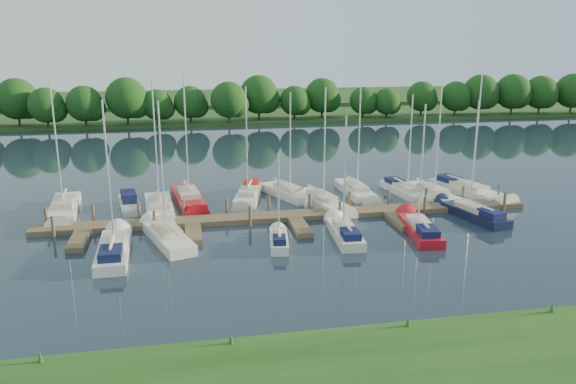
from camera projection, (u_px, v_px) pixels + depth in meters
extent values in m
plane|color=#1B2836|center=(316.00, 253.00, 37.83)|extent=(260.00, 260.00, 0.00)
cube|color=brown|center=(292.00, 216.00, 45.36)|extent=(40.00, 2.00, 0.40)
cube|color=brown|center=(79.00, 241.00, 39.61)|extent=(1.20, 4.00, 0.40)
cube|color=brown|center=(193.00, 234.00, 41.06)|extent=(1.20, 4.00, 0.40)
cube|color=brown|center=(300.00, 227.00, 42.52)|extent=(1.20, 4.00, 0.40)
cube|color=brown|center=(400.00, 221.00, 43.97)|extent=(1.20, 4.00, 0.40)
cube|color=brown|center=(493.00, 215.00, 45.43)|extent=(1.20, 4.00, 0.40)
cylinder|color=#473D33|center=(47.00, 220.00, 43.04)|extent=(0.24, 0.24, 2.00)
cylinder|color=#473D33|center=(94.00, 217.00, 43.67)|extent=(0.24, 0.24, 2.00)
cylinder|color=#473D33|center=(139.00, 215.00, 44.30)|extent=(0.24, 0.24, 2.00)
cylinder|color=#473D33|center=(184.00, 212.00, 44.92)|extent=(0.24, 0.24, 2.00)
cylinder|color=#473D33|center=(227.00, 210.00, 45.55)|extent=(0.24, 0.24, 2.00)
cylinder|color=#473D33|center=(269.00, 208.00, 46.18)|extent=(0.24, 0.24, 2.00)
cylinder|color=#473D33|center=(310.00, 205.00, 46.81)|extent=(0.24, 0.24, 2.00)
cylinder|color=#473D33|center=(349.00, 203.00, 47.44)|extent=(0.24, 0.24, 2.00)
cylinder|color=#473D33|center=(388.00, 201.00, 48.06)|extent=(0.24, 0.24, 2.00)
cylinder|color=#473D33|center=(426.00, 199.00, 48.69)|extent=(0.24, 0.24, 2.00)
cylinder|color=#473D33|center=(463.00, 197.00, 49.32)|extent=(0.24, 0.24, 2.00)
cylinder|color=#473D33|center=(498.00, 195.00, 49.95)|extent=(0.24, 0.24, 2.00)
cylinder|color=#473D33|center=(53.00, 230.00, 40.75)|extent=(0.24, 0.24, 2.00)
cylinder|color=#473D33|center=(155.00, 224.00, 42.06)|extent=(0.24, 0.24, 2.00)
cylinder|color=#473D33|center=(250.00, 218.00, 43.37)|extent=(0.24, 0.24, 2.00)
cylinder|color=#473D33|center=(340.00, 213.00, 44.68)|extent=(0.24, 0.24, 2.00)
cylinder|color=#473D33|center=(424.00, 208.00, 45.99)|extent=(0.24, 0.24, 2.00)
cylinder|color=#473D33|center=(504.00, 204.00, 47.30)|extent=(0.24, 0.24, 2.00)
cube|color=#22451A|center=(225.00, 114.00, 108.90)|extent=(180.00, 30.00, 0.60)
cube|color=#325324|center=(216.00, 99.00, 132.51)|extent=(220.00, 40.00, 1.40)
cylinder|color=#38281C|center=(7.00, 123.00, 89.97)|extent=(0.36, 0.36, 2.33)
sphere|color=#10390F|center=(5.00, 105.00, 89.23)|extent=(5.44, 5.44, 5.44)
sphere|color=#10390F|center=(14.00, 110.00, 89.83)|extent=(3.89, 3.89, 3.89)
cylinder|color=#38281C|center=(55.00, 122.00, 91.64)|extent=(0.36, 0.36, 2.39)
sphere|color=#10390F|center=(53.00, 104.00, 90.88)|extent=(5.58, 5.58, 5.58)
sphere|color=#10390F|center=(61.00, 108.00, 91.50)|extent=(3.99, 3.99, 3.99)
cylinder|color=#38281C|center=(97.00, 119.00, 93.49)|extent=(0.36, 0.36, 2.66)
sphere|color=#10390F|center=(95.00, 100.00, 92.65)|extent=(6.22, 6.22, 6.22)
sphere|color=#10390F|center=(104.00, 105.00, 93.31)|extent=(4.44, 4.44, 4.44)
cylinder|color=#38281C|center=(132.00, 119.00, 95.09)|extent=(0.36, 0.36, 2.36)
sphere|color=#10390F|center=(131.00, 102.00, 94.34)|extent=(5.52, 5.52, 5.52)
sphere|color=#10390F|center=(138.00, 106.00, 94.95)|extent=(3.94, 3.94, 3.94)
cylinder|color=#38281C|center=(156.00, 120.00, 93.89)|extent=(0.36, 0.36, 2.34)
sphere|color=#10390F|center=(154.00, 103.00, 93.15)|extent=(5.47, 5.47, 5.47)
sphere|color=#10390F|center=(162.00, 107.00, 93.75)|extent=(3.91, 3.91, 3.91)
cylinder|color=#38281C|center=(191.00, 118.00, 95.22)|extent=(0.36, 0.36, 2.60)
sphere|color=#10390F|center=(190.00, 99.00, 94.40)|extent=(6.07, 6.07, 6.07)
sphere|color=#10390F|center=(198.00, 104.00, 95.05)|extent=(4.33, 4.33, 4.33)
cylinder|color=#38281C|center=(226.00, 117.00, 98.12)|extent=(0.36, 0.36, 2.20)
sphere|color=#10390F|center=(226.00, 101.00, 97.42)|extent=(5.14, 5.14, 5.14)
sphere|color=#10390F|center=(232.00, 105.00, 98.00)|extent=(3.67, 3.67, 3.67)
cylinder|color=#38281C|center=(263.00, 119.00, 96.33)|extent=(0.36, 0.36, 2.07)
sphere|color=#10390F|center=(263.00, 104.00, 95.67)|extent=(4.82, 4.82, 4.82)
sphere|color=#10390F|center=(269.00, 108.00, 96.23)|extent=(3.44, 3.44, 3.44)
cylinder|color=#38281C|center=(298.00, 117.00, 98.03)|extent=(0.36, 0.36, 2.25)
sphere|color=#10390F|center=(298.00, 101.00, 97.31)|extent=(5.26, 5.26, 5.26)
sphere|color=#10390F|center=(304.00, 105.00, 97.90)|extent=(3.76, 3.76, 3.76)
cylinder|color=#38281C|center=(323.00, 116.00, 100.02)|extent=(0.36, 0.36, 2.14)
sphere|color=#10390F|center=(323.00, 101.00, 99.34)|extent=(4.99, 4.99, 4.99)
sphere|color=#10390F|center=(329.00, 105.00, 99.91)|extent=(3.56, 3.56, 3.56)
cylinder|color=#38281C|center=(362.00, 113.00, 102.61)|extent=(0.36, 0.36, 2.28)
sphere|color=#10390F|center=(362.00, 98.00, 101.89)|extent=(5.33, 5.33, 5.33)
sphere|color=#10390F|center=(368.00, 102.00, 102.48)|extent=(3.81, 3.81, 3.81)
cylinder|color=#38281C|center=(395.00, 115.00, 100.91)|extent=(0.36, 0.36, 2.08)
sphere|color=#10390F|center=(396.00, 101.00, 100.25)|extent=(4.85, 4.85, 4.85)
sphere|color=#10390F|center=(401.00, 105.00, 100.81)|extent=(3.46, 3.46, 3.46)
cylinder|color=#38281C|center=(426.00, 112.00, 103.76)|extent=(0.36, 0.36, 2.62)
sphere|color=#10390F|center=(427.00, 94.00, 102.93)|extent=(6.11, 6.11, 6.11)
sphere|color=#10390F|center=(433.00, 99.00, 103.58)|extent=(4.36, 4.36, 4.36)
cylinder|color=#38281C|center=(456.00, 114.00, 102.52)|extent=(0.36, 0.36, 1.99)
sphere|color=#10390F|center=(458.00, 101.00, 101.89)|extent=(4.64, 4.64, 4.64)
sphere|color=#10390F|center=(462.00, 104.00, 102.43)|extent=(3.32, 3.32, 3.32)
cylinder|color=#38281C|center=(485.00, 112.00, 103.05)|extent=(0.36, 0.36, 2.61)
sphere|color=#10390F|center=(486.00, 95.00, 102.23)|extent=(6.09, 6.09, 6.09)
sphere|color=#10390F|center=(492.00, 99.00, 102.88)|extent=(4.35, 4.35, 4.35)
cylinder|color=#38281C|center=(514.00, 110.00, 105.75)|extent=(0.36, 0.36, 2.76)
sphere|color=#10390F|center=(516.00, 92.00, 104.88)|extent=(6.45, 6.45, 6.45)
sphere|color=#10390F|center=(522.00, 97.00, 105.56)|extent=(4.60, 4.60, 4.60)
cylinder|color=#38281C|center=(539.00, 110.00, 106.70)|extent=(0.36, 0.36, 2.40)
sphere|color=#10390F|center=(541.00, 95.00, 105.94)|extent=(5.60, 5.60, 5.60)
sphere|color=#10390F|center=(545.00, 99.00, 106.56)|extent=(4.00, 4.00, 4.00)
cylinder|color=#38281C|center=(560.00, 108.00, 109.51)|extent=(0.36, 0.36, 2.57)
sphere|color=#10390F|center=(562.00, 92.00, 108.70)|extent=(5.99, 5.99, 5.99)
sphere|color=#10390F|center=(566.00, 96.00, 109.34)|extent=(4.28, 4.28, 4.28)
cube|color=silver|center=(65.00, 210.00, 46.94)|extent=(2.75, 7.67, 1.24)
cone|color=silver|center=(60.00, 224.00, 43.44)|extent=(1.28, 2.71, 1.05)
cube|color=#C7B399|center=(63.00, 202.00, 46.38)|extent=(1.87, 3.51, 0.56)
cylinder|color=silver|center=(57.00, 145.00, 44.76)|extent=(0.12, 0.12, 10.15)
cylinder|color=silver|center=(64.00, 194.00, 47.31)|extent=(0.39, 3.38, 0.10)
cylinder|color=silver|center=(64.00, 194.00, 47.31)|extent=(0.46, 3.01, 0.20)
cube|color=silver|center=(129.00, 206.00, 48.20)|extent=(2.19, 4.73, 1.00)
cone|color=silver|center=(132.00, 213.00, 46.13)|extent=(0.95, 1.46, 0.75)
cube|color=#121840|center=(129.00, 197.00, 47.99)|extent=(1.58, 2.66, 0.90)
cube|color=silver|center=(159.00, 209.00, 47.31)|extent=(2.76, 7.79, 1.02)
cone|color=silver|center=(162.00, 223.00, 43.75)|extent=(1.29, 2.75, 1.07)
cube|color=#C7B399|center=(159.00, 203.00, 46.79)|extent=(1.88, 3.56, 0.46)
cylinder|color=silver|center=(156.00, 145.00, 45.13)|extent=(0.12, 0.12, 10.32)
cylinder|color=silver|center=(158.00, 195.00, 47.76)|extent=(0.38, 3.44, 0.10)
cylinder|color=silver|center=(158.00, 195.00, 47.76)|extent=(0.45, 3.06, 0.20)
cube|color=#B3101A|center=(188.00, 200.00, 49.98)|extent=(3.10, 8.00, 1.19)
cone|color=#B3101A|center=(195.00, 212.00, 46.39)|extent=(1.41, 2.84, 1.09)
cube|color=#C7B399|center=(188.00, 193.00, 49.42)|extent=(2.04, 3.68, 0.54)
cylinder|color=silver|center=(186.00, 136.00, 47.74)|extent=(0.12, 0.12, 10.53)
cylinder|color=silver|center=(186.00, 185.00, 50.38)|extent=(0.52, 3.50, 0.10)
cylinder|color=silver|center=(186.00, 185.00, 50.38)|extent=(0.57, 3.12, 0.20)
cube|color=silver|center=(249.00, 197.00, 50.98)|extent=(3.57, 7.26, 1.06)
cone|color=silver|center=(244.00, 208.00, 47.61)|extent=(1.54, 2.61, 0.98)
cube|color=#C7B399|center=(248.00, 191.00, 50.47)|extent=(2.18, 3.41, 0.48)
cube|color=maroon|center=(251.00, 184.00, 52.67)|extent=(1.83, 2.37, 0.53)
cylinder|color=silver|center=(247.00, 141.00, 48.95)|extent=(0.12, 0.12, 9.45)
cylinder|color=silver|center=(249.00, 184.00, 51.38)|extent=(0.85, 3.08, 0.10)
cylinder|color=silver|center=(249.00, 184.00, 51.38)|extent=(0.86, 2.77, 0.20)
cube|color=silver|center=(286.00, 195.00, 51.67)|extent=(4.27, 6.75, 1.15)
cone|color=silver|center=(307.00, 203.00, 49.05)|extent=(1.75, 2.47, 0.92)
cube|color=#C7B399|center=(288.00, 188.00, 51.22)|extent=(2.43, 3.25, 0.52)
cylinder|color=silver|center=(290.00, 142.00, 49.85)|extent=(0.12, 0.12, 8.85)
cylinder|color=silver|center=(282.00, 181.00, 51.90)|extent=(1.25, 2.75, 0.10)
cylinder|color=silver|center=(282.00, 181.00, 51.90)|extent=(1.21, 2.49, 0.20)
cube|color=silver|center=(320.00, 203.00, 49.12)|extent=(3.65, 7.31, 1.11)
cone|color=silver|center=(340.00, 214.00, 46.04)|extent=(1.56, 2.63, 0.99)
cube|color=#C7B399|center=(322.00, 196.00, 48.63)|extent=(2.21, 3.44, 0.50)
cylinder|color=silver|center=(325.00, 144.00, 47.13)|extent=(0.12, 0.12, 9.51)
cylinder|color=silver|center=(316.00, 189.00, 49.45)|extent=(0.88, 3.10, 0.10)
cylinder|color=silver|center=(316.00, 189.00, 49.45)|extent=(0.89, 2.78, 0.20)
cube|color=silver|center=(355.00, 192.00, 52.62)|extent=(2.12, 7.13, 1.05)
cone|color=silver|center=(368.00, 202.00, 49.27)|extent=(1.04, 2.50, 0.99)
cube|color=#C7B399|center=(356.00, 186.00, 52.12)|extent=(1.55, 3.22, 0.48)
cylinder|color=silver|center=(359.00, 137.00, 50.58)|extent=(0.12, 0.12, 9.58)
cylinder|color=silver|center=(353.00, 180.00, 53.02)|extent=(0.16, 3.19, 0.10)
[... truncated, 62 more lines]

